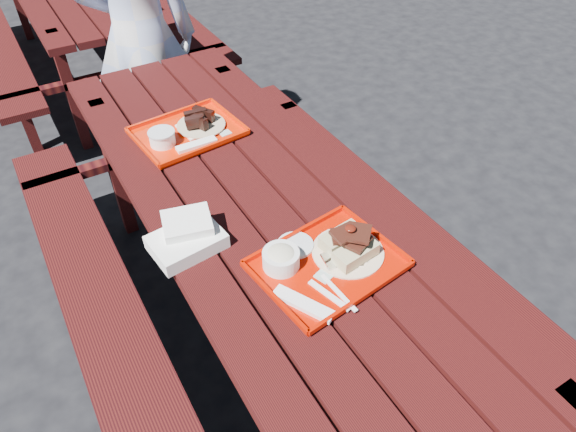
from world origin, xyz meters
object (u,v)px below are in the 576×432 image
object	(u,v)px
person	(140,38)
picnic_table_near	(267,245)
near_tray	(323,256)
picnic_table_far	(74,1)
far_tray	(187,131)

from	to	relation	value
person	picnic_table_near	bearing A→B (deg)	107.50
picnic_table_near	near_tray	xyz separation A→B (m)	(0.02, -0.31, 0.22)
picnic_table_far	far_tray	xyz separation A→B (m)	(-0.06, -2.28, 0.21)
picnic_table_near	far_tray	bearing A→B (deg)	96.71
picnic_table_far	picnic_table_near	bearing A→B (deg)	-90.00
picnic_table_far	person	distance (m)	1.41
picnic_table_far	person	world-z (taller)	person
picnic_table_far	far_tray	world-z (taller)	far_tray
picnic_table_far	near_tray	xyz separation A→B (m)	(0.02, -3.11, 0.22)
far_tray	person	bearing A→B (deg)	82.59
picnic_table_far	near_tray	size ratio (longest dim) A/B	5.45
far_tray	person	distance (m)	0.90
picnic_table_near	near_tray	world-z (taller)	near_tray
near_tray	person	distance (m)	1.72
near_tray	picnic_table_near	bearing A→B (deg)	93.86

